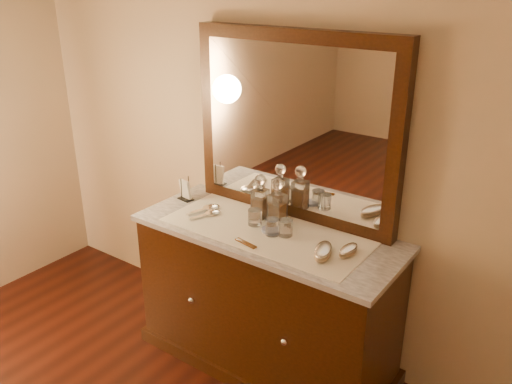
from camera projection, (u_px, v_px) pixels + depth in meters
dresser_cabinet at (266, 301)px, 2.94m from camera, size 1.40×0.55×0.82m
dresser_plinth at (266, 354)px, 3.08m from camera, size 1.46×0.59×0.08m
knob_left at (191, 300)px, 2.87m from camera, size 0.04×0.04×0.04m
knob_right at (284, 342)px, 2.55m from camera, size 0.04×0.04×0.04m
marble_top at (267, 233)px, 2.78m from camera, size 1.44×0.59×0.03m
mirror_frame at (294, 127)px, 2.76m from camera, size 1.20×0.08×1.00m
mirror_glass at (291, 129)px, 2.74m from camera, size 1.06×0.01×0.86m
lace_runner at (265, 231)px, 2.76m from camera, size 1.10×0.45×0.00m
pin_dish at (270, 230)px, 2.75m from camera, size 0.11×0.11×0.02m
comb at (246, 243)px, 2.62m from camera, size 0.14×0.05×0.01m
napkin_rack at (185, 191)px, 3.12m from camera, size 0.10×0.07×0.14m
decanter_left at (260, 201)px, 2.88m from camera, size 0.08×0.08×0.25m
decanter_right at (277, 206)px, 2.80m from camera, size 0.09×0.09×0.26m
brush_near at (323, 251)px, 2.50m from camera, size 0.13×0.19×0.05m
brush_far at (348, 250)px, 2.52m from camera, size 0.06×0.14×0.04m
hand_mirror_outer at (208, 208)px, 3.00m from camera, size 0.11×0.22×0.02m
hand_mirror_inner at (210, 213)px, 2.93m from camera, size 0.11×0.20×0.02m
tumblers at (271, 224)px, 2.73m from camera, size 0.27×0.12×0.08m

